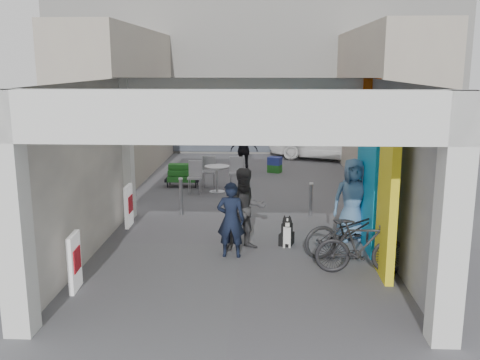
{
  "coord_description": "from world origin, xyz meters",
  "views": [
    {
      "loc": [
        0.48,
        -10.98,
        3.82
      ],
      "look_at": [
        -0.07,
        1.0,
        1.22
      ],
      "focal_mm": 40.0,
      "sensor_mm": 36.0,
      "label": 1
    }
  ],
  "objects_px": {
    "white_van": "(325,141)",
    "bicycle_rear": "(361,247)",
    "cafe_set": "(214,179)",
    "man_elderly": "(353,200)",
    "border_collie": "(287,233)",
    "bicycle_front": "(352,230)",
    "produce_stand": "(182,178)",
    "man_with_dog": "(231,220)",
    "man_back_turned": "(246,209)",
    "man_crates": "(244,150)"
  },
  "relations": [
    {
      "from": "white_van",
      "to": "bicycle_rear",
      "type": "bearing_deg",
      "value": -161.14
    },
    {
      "from": "cafe_set",
      "to": "man_elderly",
      "type": "bearing_deg",
      "value": -53.08
    },
    {
      "from": "cafe_set",
      "to": "man_elderly",
      "type": "distance_m",
      "value": 5.86
    },
    {
      "from": "man_elderly",
      "to": "bicycle_rear",
      "type": "distance_m",
      "value": 2.02
    },
    {
      "from": "border_collie",
      "to": "bicycle_front",
      "type": "xyz_separation_m",
      "value": [
        1.28,
        -0.53,
        0.26
      ]
    },
    {
      "from": "produce_stand",
      "to": "man_elderly",
      "type": "bearing_deg",
      "value": -23.44
    },
    {
      "from": "border_collie",
      "to": "produce_stand",
      "type": "bearing_deg",
      "value": 138.19
    },
    {
      "from": "man_with_dog",
      "to": "white_van",
      "type": "relative_size",
      "value": 0.35
    },
    {
      "from": "produce_stand",
      "to": "man_back_turned",
      "type": "bearing_deg",
      "value": -44.3
    },
    {
      "from": "bicycle_front",
      "to": "man_elderly",
      "type": "bearing_deg",
      "value": -29.44
    },
    {
      "from": "man_elderly",
      "to": "border_collie",
      "type": "bearing_deg",
      "value": -166.44
    },
    {
      "from": "produce_stand",
      "to": "man_with_dog",
      "type": "height_order",
      "value": "man_with_dog"
    },
    {
      "from": "man_with_dog",
      "to": "man_crates",
      "type": "xyz_separation_m",
      "value": [
        -0.06,
        8.51,
        0.06
      ]
    },
    {
      "from": "produce_stand",
      "to": "man_with_dog",
      "type": "distance_m",
      "value": 6.59
    },
    {
      "from": "produce_stand",
      "to": "border_collie",
      "type": "bearing_deg",
      "value": -36.27
    },
    {
      "from": "man_back_turned",
      "to": "bicycle_front",
      "type": "relative_size",
      "value": 0.84
    },
    {
      "from": "man_elderly",
      "to": "bicycle_rear",
      "type": "relative_size",
      "value": 1.07
    },
    {
      "from": "border_collie",
      "to": "bicycle_rear",
      "type": "relative_size",
      "value": 0.41
    },
    {
      "from": "man_elderly",
      "to": "white_van",
      "type": "distance_m",
      "value": 10.35
    },
    {
      "from": "man_crates",
      "to": "produce_stand",
      "type": "bearing_deg",
      "value": 55.28
    },
    {
      "from": "bicycle_front",
      "to": "man_back_turned",
      "type": "bearing_deg",
      "value": 61.8
    },
    {
      "from": "bicycle_rear",
      "to": "white_van",
      "type": "bearing_deg",
      "value": -3.02
    },
    {
      "from": "produce_stand",
      "to": "man_crates",
      "type": "bearing_deg",
      "value": 74.53
    },
    {
      "from": "bicycle_front",
      "to": "man_crates",
      "type": "bearing_deg",
      "value": -3.36
    },
    {
      "from": "man_with_dog",
      "to": "white_van",
      "type": "height_order",
      "value": "man_with_dog"
    },
    {
      "from": "produce_stand",
      "to": "man_with_dog",
      "type": "xyz_separation_m",
      "value": [
        1.94,
        -6.28,
        0.49
      ]
    },
    {
      "from": "produce_stand",
      "to": "bicycle_front",
      "type": "distance_m",
      "value": 7.54
    },
    {
      "from": "cafe_set",
      "to": "border_collie",
      "type": "bearing_deg",
      "value": -68.36
    },
    {
      "from": "man_with_dog",
      "to": "man_back_turned",
      "type": "height_order",
      "value": "man_back_turned"
    },
    {
      "from": "bicycle_front",
      "to": "bicycle_rear",
      "type": "bearing_deg",
      "value": 162.21
    },
    {
      "from": "border_collie",
      "to": "man_with_dog",
      "type": "relative_size",
      "value": 0.45
    },
    {
      "from": "border_collie",
      "to": "man_back_turned",
      "type": "height_order",
      "value": "man_back_turned"
    },
    {
      "from": "man_crates",
      "to": "man_with_dog",
      "type": "bearing_deg",
      "value": 95.88
    },
    {
      "from": "cafe_set",
      "to": "produce_stand",
      "type": "distance_m",
      "value": 1.13
    },
    {
      "from": "man_back_turned",
      "to": "bicycle_rear",
      "type": "height_order",
      "value": "man_back_turned"
    },
    {
      "from": "cafe_set",
      "to": "produce_stand",
      "type": "xyz_separation_m",
      "value": [
        -1.05,
        0.42,
        -0.06
      ]
    },
    {
      "from": "cafe_set",
      "to": "white_van",
      "type": "relative_size",
      "value": 0.37
    },
    {
      "from": "cafe_set",
      "to": "man_elderly",
      "type": "relative_size",
      "value": 0.88
    },
    {
      "from": "border_collie",
      "to": "man_crates",
      "type": "relative_size",
      "value": 0.42
    },
    {
      "from": "cafe_set",
      "to": "bicycle_rear",
      "type": "distance_m",
      "value": 7.45
    },
    {
      "from": "man_with_dog",
      "to": "man_elderly",
      "type": "xyz_separation_m",
      "value": [
        2.61,
        1.19,
        0.14
      ]
    },
    {
      "from": "man_with_dog",
      "to": "bicycle_front",
      "type": "distance_m",
      "value": 2.45
    },
    {
      "from": "man_back_turned",
      "to": "produce_stand",
      "type": "bearing_deg",
      "value": 91.6
    },
    {
      "from": "man_elderly",
      "to": "man_crates",
      "type": "xyz_separation_m",
      "value": [
        -2.67,
        7.31,
        -0.08
      ]
    },
    {
      "from": "man_back_turned",
      "to": "man_elderly",
      "type": "bearing_deg",
      "value": -1.92
    },
    {
      "from": "bicycle_rear",
      "to": "white_van",
      "type": "xyz_separation_m",
      "value": [
        0.66,
        12.31,
        0.23
      ]
    },
    {
      "from": "man_elderly",
      "to": "white_van",
      "type": "height_order",
      "value": "man_elderly"
    },
    {
      "from": "border_collie",
      "to": "bicycle_rear",
      "type": "xyz_separation_m",
      "value": [
        1.32,
        -1.47,
        0.24
      ]
    },
    {
      "from": "cafe_set",
      "to": "man_with_dog",
      "type": "xyz_separation_m",
      "value": [
        0.9,
        -5.86,
        0.43
      ]
    },
    {
      "from": "produce_stand",
      "to": "man_elderly",
      "type": "relative_size",
      "value": 0.58
    }
  ]
}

